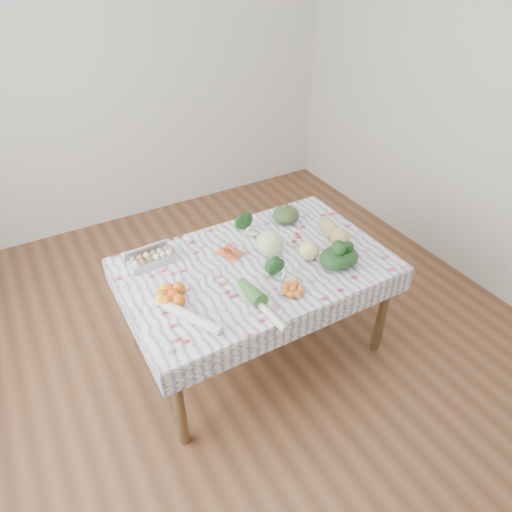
% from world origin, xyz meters
% --- Properties ---
extents(ground, '(4.50, 4.50, 0.00)m').
position_xyz_m(ground, '(0.00, 0.00, 0.00)').
color(ground, brown).
rests_on(ground, ground).
extents(wall_back, '(4.00, 0.04, 2.80)m').
position_xyz_m(wall_back, '(0.00, 2.25, 1.40)').
color(wall_back, silver).
rests_on(wall_back, ground).
extents(dining_table, '(1.60, 1.00, 0.75)m').
position_xyz_m(dining_table, '(0.00, 0.00, 0.68)').
color(dining_table, brown).
rests_on(dining_table, ground).
extents(tablecloth, '(1.66, 1.06, 0.01)m').
position_xyz_m(tablecloth, '(0.00, 0.00, 0.76)').
color(tablecloth, white).
rests_on(tablecloth, dining_table).
extents(egg_carton, '(0.29, 0.13, 0.08)m').
position_xyz_m(egg_carton, '(-0.57, 0.31, 0.80)').
color(egg_carton, '#ADADA8').
rests_on(egg_carton, tablecloth).
extents(carrot_bunch, '(0.21, 0.19, 0.03)m').
position_xyz_m(carrot_bunch, '(-0.10, 0.12, 0.78)').
color(carrot_bunch, '#DF571B').
rests_on(carrot_bunch, tablecloth).
extents(kale_bunch, '(0.16, 0.15, 0.12)m').
position_xyz_m(kale_bunch, '(0.11, 0.35, 0.82)').
color(kale_bunch, '#173B17').
rests_on(kale_bunch, tablecloth).
extents(kabocha_squash, '(0.19, 0.19, 0.12)m').
position_xyz_m(kabocha_squash, '(0.43, 0.32, 0.82)').
color(kabocha_squash, '#364A24').
rests_on(kabocha_squash, tablecloth).
extents(cabbage, '(0.20, 0.20, 0.17)m').
position_xyz_m(cabbage, '(0.13, 0.04, 0.85)').
color(cabbage, '#BFDB91').
rests_on(cabbage, tablecloth).
extents(butternut_squash, '(0.16, 0.29, 0.13)m').
position_xyz_m(butternut_squash, '(0.60, -0.02, 0.83)').
color(butternut_squash, tan).
rests_on(butternut_squash, tablecloth).
extents(orange_cluster, '(0.31, 0.31, 0.08)m').
position_xyz_m(orange_cluster, '(-0.58, -0.07, 0.80)').
color(orange_cluster, orange).
rests_on(orange_cluster, tablecloth).
extents(broccoli, '(0.19, 0.19, 0.10)m').
position_xyz_m(broccoli, '(0.04, -0.19, 0.81)').
color(broccoli, '#1D4D1D').
rests_on(broccoli, tablecloth).
extents(mandarin_cluster, '(0.18, 0.18, 0.05)m').
position_xyz_m(mandarin_cluster, '(0.05, -0.34, 0.79)').
color(mandarin_cluster, orange).
rests_on(mandarin_cluster, tablecloth).
extents(grapefruit, '(0.15, 0.15, 0.12)m').
position_xyz_m(grapefruit, '(0.32, -0.12, 0.82)').
color(grapefruit, '#F2DC79').
rests_on(grapefruit, tablecloth).
extents(spinach_bag, '(0.26, 0.21, 0.11)m').
position_xyz_m(spinach_bag, '(0.44, -0.27, 0.82)').
color(spinach_bag, black).
rests_on(spinach_bag, tablecloth).
extents(daikon, '(0.24, 0.38, 0.06)m').
position_xyz_m(daikon, '(-0.55, -0.28, 0.79)').
color(daikon, silver).
rests_on(daikon, tablecloth).
extents(leek, '(0.07, 0.43, 0.05)m').
position_xyz_m(leek, '(-0.18, -0.38, 0.79)').
color(leek, beige).
rests_on(leek, tablecloth).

